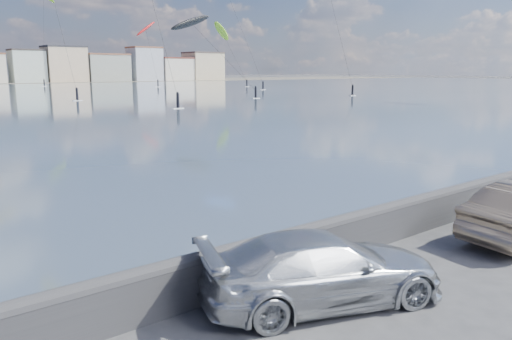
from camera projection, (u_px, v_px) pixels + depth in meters
The scene contains 6 objects.
ground at pixel (352, 335), 8.73m from camera, with size 700.00×700.00×0.00m, color #333335.
seawall at pixel (257, 259), 10.70m from camera, with size 400.00×0.36×1.08m.
car_silver at pixel (323, 269), 9.85m from camera, with size 2.00×4.91×1.42m, color silver.
kitesurfer_14 at pixel (191, 23), 86.71m from camera, with size 10.23×17.42×14.96m.
kitesurfer_15 at pixel (222, 32), 138.51m from camera, with size 8.40×13.75×17.75m.
kitesurfer_16 at pixel (146, 30), 139.22m from camera, with size 6.87×12.76×18.44m.
Camera 1 is at (-6.25, -5.25, 4.57)m, focal length 35.00 mm.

